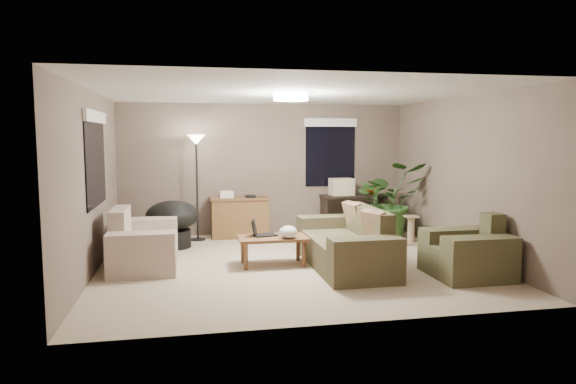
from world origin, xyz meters
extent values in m
plane|color=#C7AF94|center=(0.00, 0.00, 0.00)|extent=(5.50, 5.50, 0.00)
plane|color=white|center=(0.00, 0.00, 2.50)|extent=(5.50, 5.50, 0.00)
plane|color=#725F54|center=(0.00, 2.50, 1.25)|extent=(5.50, 0.00, 5.50)
plane|color=#725F54|center=(0.00, -2.50, 1.25)|extent=(5.50, 0.00, 5.50)
plane|color=#725F54|center=(-2.75, 0.00, 1.25)|extent=(0.00, 5.00, 5.00)
plane|color=#725F54|center=(2.75, 0.00, 1.25)|extent=(0.00, 5.00, 5.00)
cube|color=#4A442C|center=(0.73, -0.29, 0.21)|extent=(0.95, 1.48, 0.42)
cube|color=#4A442C|center=(1.10, -0.29, 0.64)|extent=(0.22, 1.48, 0.43)
cube|color=#443F29|center=(0.73, -1.21, 0.30)|extent=(0.95, 0.36, 0.60)
cube|color=#47412A|center=(0.73, 0.63, 0.30)|extent=(0.95, 0.36, 0.60)
cube|color=#8C7251|center=(1.03, -0.74, 0.65)|extent=(0.34, 0.50, 0.47)
cube|color=#8C7251|center=(1.03, 0.16, 0.65)|extent=(0.29, 0.48, 0.47)
cube|color=beige|center=(-2.10, 0.32, 0.21)|extent=(0.90, 0.88, 0.42)
cube|color=beige|center=(-2.44, 0.32, 0.64)|extent=(0.22, 0.88, 0.43)
cube|color=beige|center=(-2.10, -0.30, 0.30)|extent=(0.90, 0.36, 0.60)
cube|color=beige|center=(-2.10, 0.94, 0.30)|extent=(0.90, 0.36, 0.60)
cube|color=#47442A|center=(2.19, -1.12, 0.21)|extent=(0.95, 0.28, 0.42)
cube|color=#454329|center=(2.56, -1.12, 0.64)|extent=(0.22, 0.28, 0.43)
cube|color=brown|center=(2.19, -1.44, 0.30)|extent=(0.95, 0.36, 0.60)
cube|color=#4B482D|center=(2.19, -0.80, 0.30)|extent=(0.95, 0.36, 0.60)
cube|color=brown|center=(-0.27, -0.01, 0.40)|extent=(1.00, 0.55, 0.04)
cylinder|color=brown|center=(-0.69, -0.21, 0.19)|extent=(0.06, 0.06, 0.38)
cylinder|color=brown|center=(0.15, -0.21, 0.19)|extent=(0.06, 0.06, 0.38)
cylinder|color=brown|center=(-0.69, 0.19, 0.19)|extent=(0.06, 0.06, 0.38)
cylinder|color=brown|center=(0.15, 0.19, 0.19)|extent=(0.06, 0.06, 0.38)
cube|color=black|center=(-0.37, 0.09, 0.43)|extent=(0.37, 0.29, 0.02)
cube|color=black|center=(-0.53, 0.09, 0.55)|extent=(0.12, 0.24, 0.22)
ellipsoid|color=white|center=(-0.07, -0.16, 0.51)|extent=(0.29, 0.26, 0.18)
cube|color=brown|center=(-0.53, 2.19, 0.35)|extent=(1.05, 0.45, 0.71)
cube|color=brown|center=(-0.53, 2.19, 0.73)|extent=(1.10, 0.50, 0.04)
cube|color=silver|center=(-0.78, 2.19, 0.81)|extent=(0.27, 0.23, 0.12)
cube|color=black|center=(-0.33, 2.14, 0.77)|extent=(0.18, 0.22, 0.04)
cube|color=black|center=(1.69, 2.17, 0.73)|extent=(1.30, 0.40, 0.04)
cube|color=black|center=(1.09, 2.17, 0.35)|extent=(0.05, 0.38, 0.71)
cube|color=black|center=(2.29, 2.17, 0.35)|extent=(0.05, 0.38, 0.71)
cube|color=black|center=(1.69, 2.17, 0.15)|extent=(1.25, 0.36, 0.03)
ellipsoid|color=orange|center=(2.04, 2.17, 0.84)|extent=(0.27, 0.27, 0.18)
cube|color=beige|center=(1.44, 2.17, 0.91)|extent=(0.45, 0.35, 0.32)
cylinder|color=black|center=(-1.74, 1.51, 0.15)|extent=(0.60, 0.60, 0.30)
ellipsoid|color=black|center=(-1.74, 1.51, 0.55)|extent=(1.19, 1.19, 0.50)
cylinder|color=black|center=(-1.31, 2.06, 0.01)|extent=(0.28, 0.28, 0.02)
cylinder|color=black|center=(-1.31, 2.06, 0.90)|extent=(0.04, 0.04, 1.78)
cone|color=white|center=(-1.31, 2.06, 1.82)|extent=(0.32, 0.32, 0.18)
cylinder|color=white|center=(0.00, 0.00, 2.44)|extent=(0.50, 0.50, 0.10)
imported|color=#2D5923|center=(2.13, 1.49, 0.56)|extent=(1.28, 1.43, 1.11)
cube|color=tan|center=(2.36, 0.99, 0.01)|extent=(0.32, 0.32, 0.03)
cylinder|color=tan|center=(2.36, 0.99, 0.25)|extent=(0.12, 0.12, 0.44)
cube|color=tan|center=(2.36, 0.99, 0.48)|extent=(0.22, 0.22, 0.03)
cube|color=black|center=(-2.73, 0.30, 1.55)|extent=(0.01, 1.50, 1.30)
cube|color=white|center=(-2.71, 0.30, 2.15)|extent=(0.05, 1.56, 0.16)
cube|color=black|center=(1.30, 2.48, 1.55)|extent=(1.00, 0.01, 1.30)
cube|color=white|center=(1.30, 2.46, 2.15)|extent=(1.06, 0.05, 0.16)
camera|label=1|loc=(-1.47, -7.29, 1.88)|focal=32.00mm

